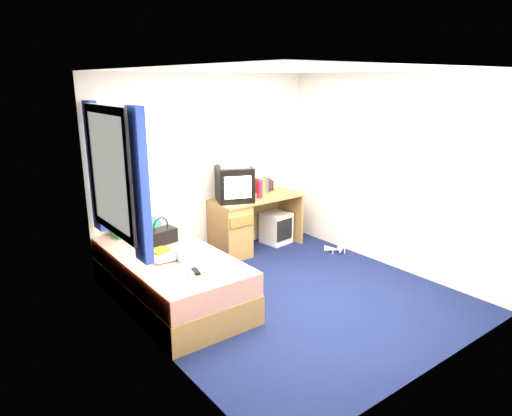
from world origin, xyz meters
TOP-DOWN VIEW (x-y plane):
  - ground at (0.00, 0.00)m, footprint 3.40×3.40m
  - room_shell at (0.00, 0.00)m, footprint 3.40×3.40m
  - bed at (-1.10, 0.70)m, footprint 1.01×2.00m
  - pillow at (-1.09, 1.62)m, footprint 0.56×0.37m
  - desk at (0.34, 1.44)m, footprint 1.30×0.55m
  - storage_cube at (0.98, 1.44)m, footprint 0.40×0.40m
  - crt_tv at (0.25, 1.44)m, footprint 0.59×0.57m
  - vcr at (0.25, 1.44)m, footprint 0.46×0.41m
  - book_row at (0.85, 1.60)m, footprint 0.20×0.13m
  - picture_frame at (1.05, 1.63)m, footprint 0.06×0.12m
  - pink_water_bottle at (0.62, 1.36)m, footprint 0.09×0.09m
  - aerosol_can at (0.52, 1.46)m, footprint 0.06×0.06m
  - handbag at (-1.01, 1.05)m, footprint 0.36×0.24m
  - towel at (-0.98, 0.50)m, footprint 0.29×0.24m
  - magazine at (-1.15, 0.89)m, footprint 0.29×0.33m
  - water_bottle at (-1.23, 0.50)m, footprint 0.20×0.08m
  - colour_swatch_fan at (-1.09, 0.09)m, footprint 0.23×0.12m
  - remote_control at (-1.11, 0.11)m, footprint 0.09×0.17m
  - window_assembly at (-1.55, 0.90)m, footprint 0.11×1.42m
  - white_heels at (1.38, 0.61)m, footprint 0.27×0.32m

SIDE VIEW (x-z plane):
  - ground at x=0.00m, z-range 0.00..0.00m
  - white_heels at x=1.38m, z-range -0.01..0.09m
  - storage_cube at x=0.98m, z-range 0.00..0.45m
  - bed at x=-1.10m, z-range 0.00..0.54m
  - desk at x=0.34m, z-range 0.03..0.78m
  - colour_swatch_fan at x=-1.09m, z-range 0.54..0.55m
  - magazine at x=-1.15m, z-range 0.54..0.55m
  - remote_control at x=-1.11m, z-range 0.54..0.56m
  - water_bottle at x=-1.23m, z-range 0.54..0.61m
  - towel at x=-0.98m, z-range 0.54..0.63m
  - pillow at x=-1.09m, z-range 0.54..0.66m
  - handbag at x=-1.01m, z-range 0.48..0.78m
  - picture_frame at x=1.05m, z-range 0.75..0.89m
  - aerosol_can at x=0.52m, z-range 0.75..0.94m
  - book_row at x=0.85m, z-range 0.75..0.95m
  - pink_water_bottle at x=0.62m, z-range 0.75..0.98m
  - crt_tv at x=0.25m, z-range 0.75..1.21m
  - vcr at x=0.25m, z-range 1.21..1.28m
  - window_assembly at x=-1.55m, z-range 0.72..2.12m
  - room_shell at x=0.00m, z-range -0.25..3.15m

